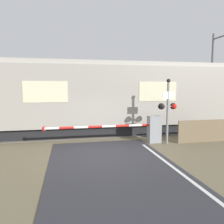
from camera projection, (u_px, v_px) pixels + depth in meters
name	position (u px, v px, depth m)	size (l,w,h in m)	color
ground_plane	(106.00, 154.00, 8.82)	(80.00, 80.00, 0.00)	#6B6047
track_bed	(94.00, 132.00, 12.96)	(36.00, 3.20, 0.13)	#666056
train	(48.00, 98.00, 12.22)	(21.32, 3.15, 4.09)	black
crossing_barrier	(146.00, 129.00, 10.55)	(5.55, 0.44, 1.31)	gray
signal_post	(168.00, 107.00, 10.27)	(0.90, 0.26, 3.08)	gray
catenary_pole	(212.00, 77.00, 16.76)	(0.20, 1.90, 6.72)	slate
roadside_fence	(202.00, 131.00, 10.69)	(2.57, 0.06, 1.10)	#726047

